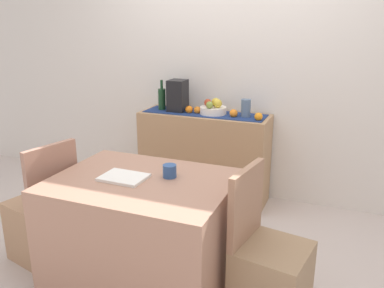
# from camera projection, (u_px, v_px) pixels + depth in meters

# --- Properties ---
(ground_plane) EXTENTS (6.40, 6.40, 0.02)m
(ground_plane) POSITION_uv_depth(u_px,v_px,m) (186.00, 248.00, 3.13)
(ground_plane) COLOR beige
(ground_plane) RESTS_ON ground
(room_wall_rear) EXTENTS (6.40, 0.06, 2.70)m
(room_wall_rear) POSITION_uv_depth(u_px,v_px,m) (234.00, 58.00, 3.77)
(room_wall_rear) COLOR silver
(room_wall_rear) RESTS_ON ground
(sideboard_console) EXTENTS (1.23, 0.42, 0.85)m
(sideboard_console) POSITION_uv_depth(u_px,v_px,m) (204.00, 157.00, 3.88)
(sideboard_console) COLOR tan
(sideboard_console) RESTS_ON ground
(table_runner) EXTENTS (1.15, 0.32, 0.01)m
(table_runner) POSITION_uv_depth(u_px,v_px,m) (204.00, 113.00, 3.76)
(table_runner) COLOR navy
(table_runner) RESTS_ON sideboard_console
(fruit_bowl) EXTENTS (0.25, 0.25, 0.07)m
(fruit_bowl) POSITION_uv_depth(u_px,v_px,m) (213.00, 110.00, 3.72)
(fruit_bowl) COLOR white
(fruit_bowl) RESTS_ON table_runner
(apple_upper) EXTENTS (0.08, 0.08, 0.08)m
(apple_upper) POSITION_uv_depth(u_px,v_px,m) (218.00, 103.00, 3.66)
(apple_upper) COLOR gold
(apple_upper) RESTS_ON fruit_bowl
(apple_left) EXTENTS (0.08, 0.08, 0.08)m
(apple_left) POSITION_uv_depth(u_px,v_px,m) (216.00, 102.00, 3.73)
(apple_left) COLOR gold
(apple_left) RESTS_ON fruit_bowl
(apple_front) EXTENTS (0.06, 0.06, 0.06)m
(apple_front) POSITION_uv_depth(u_px,v_px,m) (210.00, 105.00, 3.64)
(apple_front) COLOR olive
(apple_front) RESTS_ON fruit_bowl
(apple_rear) EXTENTS (0.07, 0.07, 0.07)m
(apple_rear) POSITION_uv_depth(u_px,v_px,m) (208.00, 103.00, 3.73)
(apple_rear) COLOR #B13A1F
(apple_rear) RESTS_ON fruit_bowl
(wine_bottle) EXTENTS (0.07, 0.07, 0.29)m
(wine_bottle) POSITION_uv_depth(u_px,v_px,m) (162.00, 99.00, 3.88)
(wine_bottle) COLOR #193C21
(wine_bottle) RESTS_ON sideboard_console
(coffee_maker) EXTENTS (0.16, 0.18, 0.30)m
(coffee_maker) POSITION_uv_depth(u_px,v_px,m) (178.00, 96.00, 3.81)
(coffee_maker) COLOR black
(coffee_maker) RESTS_ON sideboard_console
(ceramic_vase) EXTENTS (0.09, 0.09, 0.16)m
(ceramic_vase) POSITION_uv_depth(u_px,v_px,m) (246.00, 108.00, 3.59)
(ceramic_vase) COLOR slate
(ceramic_vase) RESTS_ON sideboard_console
(orange_loose_near_bowl) EXTENTS (0.07, 0.07, 0.07)m
(orange_loose_near_bowl) POSITION_uv_depth(u_px,v_px,m) (259.00, 117.00, 3.48)
(orange_loose_near_bowl) COLOR orange
(orange_loose_near_bowl) RESTS_ON sideboard_console
(orange_loose_far) EXTENTS (0.07, 0.07, 0.07)m
(orange_loose_far) POSITION_uv_depth(u_px,v_px,m) (234.00, 113.00, 3.60)
(orange_loose_far) COLOR orange
(orange_loose_far) RESTS_ON sideboard_console
(orange_loose_end) EXTENTS (0.07, 0.07, 0.07)m
(orange_loose_end) POSITION_uv_depth(u_px,v_px,m) (189.00, 110.00, 3.76)
(orange_loose_end) COLOR orange
(orange_loose_end) RESTS_ON sideboard_console
(orange_loose_mid) EXTENTS (0.07, 0.07, 0.07)m
(orange_loose_mid) POSITION_uv_depth(u_px,v_px,m) (197.00, 110.00, 3.75)
(orange_loose_mid) COLOR orange
(orange_loose_mid) RESTS_ON sideboard_console
(dining_table) EXTENTS (1.12, 0.85, 0.74)m
(dining_table) POSITION_uv_depth(u_px,v_px,m) (144.00, 232.00, 2.60)
(dining_table) COLOR #AA7A63
(dining_table) RESTS_ON ground
(open_book) EXTENTS (0.28, 0.22, 0.02)m
(open_book) POSITION_uv_depth(u_px,v_px,m) (124.00, 177.00, 2.51)
(open_book) COLOR white
(open_book) RESTS_ON dining_table
(coffee_cup) EXTENTS (0.09, 0.09, 0.08)m
(coffee_cup) POSITION_uv_depth(u_px,v_px,m) (170.00, 171.00, 2.52)
(coffee_cup) COLOR #2C4E89
(coffee_cup) RESTS_ON dining_table
(chair_near_window) EXTENTS (0.48, 0.48, 0.90)m
(chair_near_window) POSITION_uv_depth(u_px,v_px,m) (44.00, 224.00, 2.93)
(chair_near_window) COLOR #A97F5D
(chair_near_window) RESTS_ON ground
(chair_by_corner) EXTENTS (0.46, 0.46, 0.90)m
(chair_by_corner) POSITION_uv_depth(u_px,v_px,m) (269.00, 274.00, 2.34)
(chair_by_corner) COLOR #9D7D5B
(chair_by_corner) RESTS_ON ground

